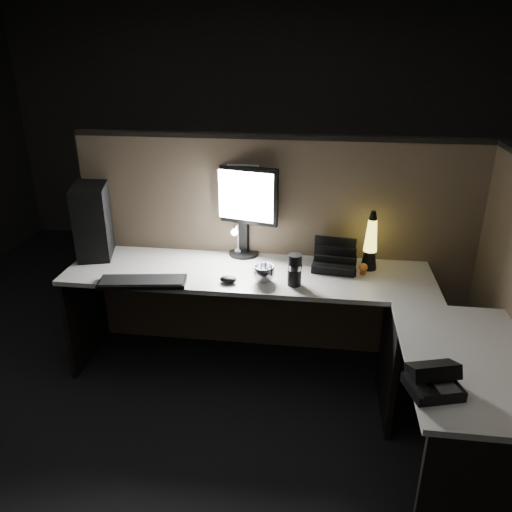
# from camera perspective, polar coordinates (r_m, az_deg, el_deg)

# --- Properties ---
(floor) EXTENTS (6.00, 6.00, 0.00)m
(floor) POSITION_cam_1_polar(r_m,az_deg,el_deg) (3.04, 0.39, -19.41)
(floor) COLOR black
(floor) RESTS_ON ground
(room_shell) EXTENTS (6.00, 6.00, 6.00)m
(room_shell) POSITION_cam_1_polar(r_m,az_deg,el_deg) (2.28, 0.50, 12.18)
(room_shell) COLOR silver
(room_shell) RESTS_ON ground
(partition_back) EXTENTS (2.66, 0.06, 1.50)m
(partition_back) POSITION_cam_1_polar(r_m,az_deg,el_deg) (3.42, 2.36, 0.74)
(partition_back) COLOR brown
(partition_back) RESTS_ON ground
(desk) EXTENTS (2.60, 1.60, 0.73)m
(desk) POSITION_cam_1_polar(r_m,az_deg,el_deg) (2.88, 4.63, -7.70)
(desk) COLOR beige
(desk) RESTS_ON ground
(pc_tower) EXTENTS (0.32, 0.50, 0.48)m
(pc_tower) POSITION_cam_1_polar(r_m,az_deg,el_deg) (3.53, -17.98, 4.15)
(pc_tower) COLOR black
(pc_tower) RESTS_ON desk
(monitor) EXTENTS (0.46, 0.20, 0.60)m
(monitor) POSITION_cam_1_polar(r_m,az_deg,el_deg) (3.28, -1.42, 6.13)
(monitor) COLOR black
(monitor) RESTS_ON desk
(keyboard) EXTENTS (0.53, 0.25, 0.03)m
(keyboard) POSITION_cam_1_polar(r_m,az_deg,el_deg) (3.05, -12.83, -2.91)
(keyboard) COLOR black
(keyboard) RESTS_ON desk
(mouse) EXTENTS (0.11, 0.09, 0.04)m
(mouse) POSITION_cam_1_polar(r_m,az_deg,el_deg) (2.99, -3.21, -2.70)
(mouse) COLOR black
(mouse) RESTS_ON desk
(clip_lamp) EXTENTS (0.04, 0.17, 0.22)m
(clip_lamp) POSITION_cam_1_polar(r_m,az_deg,el_deg) (3.31, -2.26, 1.98)
(clip_lamp) COLOR white
(clip_lamp) RESTS_ON desk
(organizer) EXTENTS (0.29, 0.26, 0.20)m
(organizer) POSITION_cam_1_polar(r_m,az_deg,el_deg) (3.21, 8.98, -0.56)
(organizer) COLOR black
(organizer) RESTS_ON desk
(lava_lamp) EXTENTS (0.10, 0.10, 0.38)m
(lava_lamp) POSITION_cam_1_polar(r_m,az_deg,el_deg) (3.20, 12.94, 1.22)
(lava_lamp) COLOR black
(lava_lamp) RESTS_ON desk
(travel_mug) EXTENTS (0.09, 0.09, 0.19)m
(travel_mug) POSITION_cam_1_polar(r_m,az_deg,el_deg) (2.93, 4.43, -1.61)
(travel_mug) COLOR black
(travel_mug) RESTS_ON desk
(steel_mug) EXTENTS (0.16, 0.16, 0.10)m
(steel_mug) POSITION_cam_1_polar(r_m,az_deg,el_deg) (2.98, 0.89, -2.04)
(steel_mug) COLOR #B1B1B8
(steel_mug) RESTS_ON desk
(figurine) EXTENTS (0.05, 0.05, 0.05)m
(figurine) POSITION_cam_1_polar(r_m,az_deg,el_deg) (3.16, 12.18, -1.28)
(figurine) COLOR orange
(figurine) RESTS_ON desk
(pinned_paper) EXTENTS (0.21, 0.00, 0.30)m
(pinned_paper) POSITION_cam_1_polar(r_m,az_deg,el_deg) (3.27, -1.48, 7.91)
(pinned_paper) COLOR white
(pinned_paper) RESTS_ON partition_back
(desk_phone) EXTENTS (0.25, 0.25, 0.12)m
(desk_phone) POSITION_cam_1_polar(r_m,az_deg,el_deg) (2.24, 19.48, -13.22)
(desk_phone) COLOR black
(desk_phone) RESTS_ON desk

